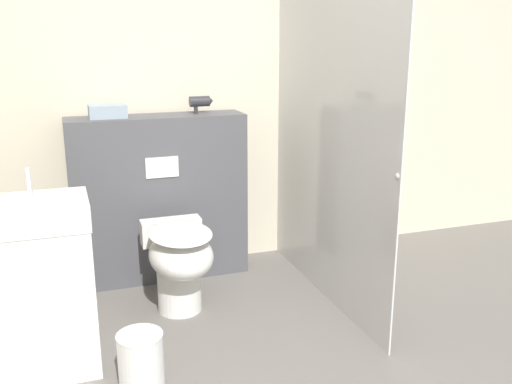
% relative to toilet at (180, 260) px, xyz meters
% --- Properties ---
extents(wall_back, '(8.00, 0.06, 2.50)m').
position_rel_toilet_xyz_m(wall_back, '(0.44, 0.83, 0.90)').
color(wall_back, beige).
rests_on(wall_back, ground_plane).
extents(partition_panel, '(1.21, 0.31, 1.17)m').
position_rel_toilet_xyz_m(partition_panel, '(-0.00, 0.62, 0.23)').
color(partition_panel, '#4C4C51').
rests_on(partition_panel, ground_plane).
extents(shower_glass, '(0.04, 1.68, 2.10)m').
position_rel_toilet_xyz_m(shower_glass, '(0.97, -0.04, 0.70)').
color(shower_glass, silver).
rests_on(shower_glass, ground_plane).
extents(toilet, '(0.39, 0.63, 0.56)m').
position_rel_toilet_xyz_m(toilet, '(0.00, 0.00, 0.00)').
color(toilet, white).
rests_on(toilet, ground_plane).
extents(sink_vanity, '(0.55, 0.41, 1.06)m').
position_rel_toilet_xyz_m(sink_vanity, '(-0.80, -0.39, 0.11)').
color(sink_vanity, white).
rests_on(sink_vanity, ground_plane).
extents(hair_drier, '(0.17, 0.07, 0.12)m').
position_rel_toilet_xyz_m(hair_drier, '(0.31, 0.63, 0.90)').
color(hair_drier, '#2D2D33').
rests_on(hair_drier, partition_panel).
extents(folded_towel, '(0.24, 0.16, 0.09)m').
position_rel_toilet_xyz_m(folded_towel, '(-0.32, 0.62, 0.86)').
color(folded_towel, '#8C9EAD').
rests_on(folded_towel, partition_panel).
extents(waste_bin, '(0.23, 0.23, 0.31)m').
position_rel_toilet_xyz_m(waste_bin, '(-0.36, -0.75, -0.20)').
color(waste_bin, silver).
rests_on(waste_bin, ground_plane).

